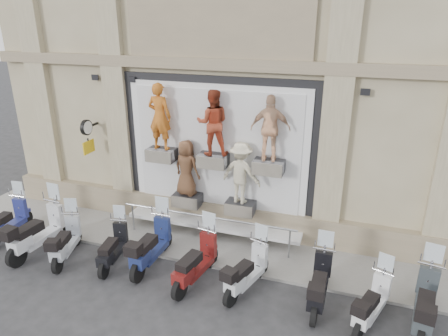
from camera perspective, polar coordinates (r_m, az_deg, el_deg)
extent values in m
plane|color=#2B2B2E|center=(9.89, -6.82, -16.68)|extent=(90.00, 90.00, 0.00)
cube|color=#999690|center=(11.45, -2.32, -10.52)|extent=(16.00, 2.20, 0.08)
cube|color=black|center=(11.18, -0.93, 2.07)|extent=(5.60, 0.10, 4.30)
cube|color=white|center=(11.13, -1.03, 1.98)|extent=(5.10, 0.06, 3.90)
cube|color=white|center=(11.09, -1.10, 1.91)|extent=(4.70, 0.04, 3.60)
cube|color=white|center=(11.63, -1.55, -7.83)|extent=(5.10, 0.75, 0.10)
cube|color=#28282B|center=(11.48, -8.87, 1.93)|extent=(0.80, 0.50, 0.35)
imported|color=orange|center=(11.17, -9.18, 7.28)|extent=(0.70, 0.49, 1.86)
cube|color=#28282B|center=(10.88, -1.58, 1.10)|extent=(0.80, 0.50, 0.35)
imported|color=maroon|center=(10.57, -1.63, 6.48)|extent=(1.02, 0.89, 1.76)
cube|color=#28282B|center=(10.47, 6.41, 0.18)|extent=(0.80, 0.50, 0.35)
imported|color=#DAA982|center=(10.16, 6.65, 5.63)|extent=(1.06, 0.57, 1.71)
cube|color=#28282B|center=(11.66, -5.22, -4.50)|extent=(0.80, 0.50, 0.35)
imported|color=brown|center=(11.27, -5.38, 0.02)|extent=(0.89, 0.69, 1.62)
cube|color=#28282B|center=(11.16, 2.37, -5.64)|extent=(0.80, 0.50, 0.35)
imported|color=beige|center=(10.74, 2.45, -0.68)|extent=(1.21, 0.84, 1.72)
cube|color=black|center=(12.63, -18.35, 5.82)|extent=(0.06, 0.56, 0.06)
cylinder|color=black|center=(12.42, -19.07, 5.49)|extent=(0.10, 0.46, 0.46)
cube|color=gold|center=(12.58, -18.75, 2.86)|extent=(0.04, 0.50, 0.38)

